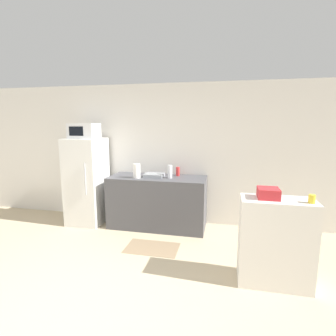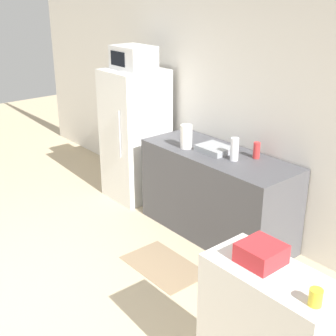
% 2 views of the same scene
% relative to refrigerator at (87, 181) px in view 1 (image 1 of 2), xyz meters
% --- Properties ---
extents(ground_plane, '(14.00, 14.00, 0.00)m').
position_rel_refrigerator_xyz_m(ground_plane, '(1.14, -2.42, -0.80)').
color(ground_plane, '#C6B28E').
extents(wall_back, '(8.00, 0.06, 2.60)m').
position_rel_refrigerator_xyz_m(wall_back, '(1.14, 0.44, 0.50)').
color(wall_back, white).
rests_on(wall_back, ground_plane).
extents(refrigerator, '(0.63, 0.69, 1.61)m').
position_rel_refrigerator_xyz_m(refrigerator, '(0.00, 0.00, 0.00)').
color(refrigerator, white).
rests_on(refrigerator, ground_plane).
extents(microwave, '(0.49, 0.37, 0.27)m').
position_rel_refrigerator_xyz_m(microwave, '(-0.00, -0.00, 0.94)').
color(microwave, white).
rests_on(microwave, refrigerator).
extents(counter, '(1.74, 0.68, 0.93)m').
position_rel_refrigerator_xyz_m(counter, '(1.36, 0.06, -0.34)').
color(counter, '#4C4C51').
rests_on(counter, ground_plane).
extents(sink_basin, '(0.34, 0.27, 0.06)m').
position_rel_refrigerator_xyz_m(sink_basin, '(1.30, 0.06, 0.16)').
color(sink_basin, '#9EA3A8').
rests_on(sink_basin, counter).
extents(bottle_tall, '(0.08, 0.08, 0.23)m').
position_rel_refrigerator_xyz_m(bottle_tall, '(1.60, 0.03, 0.24)').
color(bottle_tall, silver).
rests_on(bottle_tall, counter).
extents(bottle_short, '(0.07, 0.07, 0.16)m').
position_rel_refrigerator_xyz_m(bottle_short, '(1.70, 0.24, 0.21)').
color(bottle_short, red).
rests_on(bottle_short, counter).
extents(shelf_cabinet, '(0.82, 0.40, 1.04)m').
position_rel_refrigerator_xyz_m(shelf_cabinet, '(3.14, -1.32, -0.29)').
color(shelf_cabinet, white).
rests_on(shelf_cabinet, ground_plane).
extents(basket, '(0.23, 0.24, 0.12)m').
position_rel_refrigerator_xyz_m(basket, '(3.03, -1.31, 0.29)').
color(basket, red).
rests_on(basket, shelf_cabinet).
extents(jar, '(0.07, 0.07, 0.09)m').
position_rel_refrigerator_xyz_m(jar, '(3.46, -1.40, 0.28)').
color(jar, yellow).
rests_on(jar, shelf_cabinet).
extents(paper_towel_roll, '(0.12, 0.12, 0.25)m').
position_rel_refrigerator_xyz_m(paper_towel_roll, '(1.03, -0.09, 0.25)').
color(paper_towel_roll, white).
rests_on(paper_towel_roll, counter).
extents(kitchen_rug, '(0.80, 0.50, 0.01)m').
position_rel_refrigerator_xyz_m(kitchen_rug, '(1.49, -0.78, -0.80)').
color(kitchen_rug, '#937A5B').
rests_on(kitchen_rug, ground_plane).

